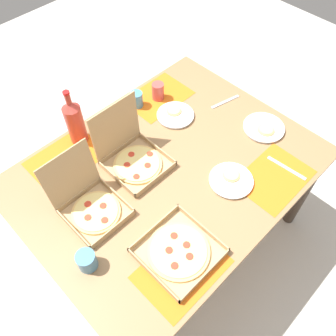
{
  "coord_description": "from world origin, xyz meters",
  "views": [
    {
      "loc": [
        -0.73,
        -0.73,
        2.13
      ],
      "look_at": [
        0.0,
        0.0,
        0.73
      ],
      "focal_mm": 37.82,
      "sensor_mm": 36.0,
      "label": 1
    }
  ],
  "objects_px": {
    "plate_middle": "(231,180)",
    "soda_bottle": "(75,121)",
    "pizza_box_corner_left": "(179,251)",
    "cup_dark": "(137,99)",
    "pizza_box_center": "(90,204)",
    "plate_far_left": "(175,115)",
    "cup_red": "(87,261)",
    "cup_clear_left": "(158,91)",
    "plate_near_left": "(264,128)",
    "pizza_box_corner_right": "(133,156)"
  },
  "relations": [
    {
      "from": "plate_middle",
      "to": "soda_bottle",
      "type": "xyz_separation_m",
      "value": [
        -0.35,
        0.73,
        0.12
      ]
    },
    {
      "from": "pizza_box_corner_left",
      "to": "cup_dark",
      "type": "height_order",
      "value": "cup_dark"
    },
    {
      "from": "pizza_box_center",
      "to": "plate_middle",
      "type": "distance_m",
      "value": 0.66
    },
    {
      "from": "plate_far_left",
      "to": "soda_bottle",
      "type": "relative_size",
      "value": 0.63
    },
    {
      "from": "plate_far_left",
      "to": "cup_red",
      "type": "height_order",
      "value": "cup_red"
    },
    {
      "from": "plate_far_left",
      "to": "cup_clear_left",
      "type": "bearing_deg",
      "value": 78.52
    },
    {
      "from": "plate_middle",
      "to": "cup_dark",
      "type": "xyz_separation_m",
      "value": [
        0.03,
        0.7,
        0.04
      ]
    },
    {
      "from": "plate_middle",
      "to": "cup_dark",
      "type": "relative_size",
      "value": 2.33
    },
    {
      "from": "plate_near_left",
      "to": "pizza_box_corner_left",
      "type": "bearing_deg",
      "value": -168.77
    },
    {
      "from": "pizza_box_corner_right",
      "to": "cup_red",
      "type": "relative_size",
      "value": 3.54
    },
    {
      "from": "pizza_box_corner_right",
      "to": "cup_red",
      "type": "height_order",
      "value": "pizza_box_corner_right"
    },
    {
      "from": "plate_middle",
      "to": "cup_clear_left",
      "type": "height_order",
      "value": "cup_clear_left"
    },
    {
      "from": "plate_far_left",
      "to": "soda_bottle",
      "type": "bearing_deg",
      "value": 153.62
    },
    {
      "from": "cup_dark",
      "to": "pizza_box_corner_left",
      "type": "bearing_deg",
      "value": -120.97
    },
    {
      "from": "cup_dark",
      "to": "plate_far_left",
      "type": "bearing_deg",
      "value": -66.47
    },
    {
      "from": "pizza_box_center",
      "to": "cup_dark",
      "type": "height_order",
      "value": "pizza_box_center"
    },
    {
      "from": "cup_clear_left",
      "to": "pizza_box_center",
      "type": "bearing_deg",
      "value": -156.2
    },
    {
      "from": "soda_bottle",
      "to": "cup_red",
      "type": "relative_size",
      "value": 3.7
    },
    {
      "from": "pizza_box_corner_left",
      "to": "plate_far_left",
      "type": "distance_m",
      "value": 0.8
    },
    {
      "from": "plate_middle",
      "to": "pizza_box_corner_left",
      "type": "bearing_deg",
      "value": -170.37
    },
    {
      "from": "plate_far_left",
      "to": "cup_red",
      "type": "relative_size",
      "value": 2.35
    },
    {
      "from": "plate_near_left",
      "to": "plate_far_left",
      "type": "bearing_deg",
      "value": 123.36
    },
    {
      "from": "plate_middle",
      "to": "cup_clear_left",
      "type": "bearing_deg",
      "value": 76.72
    },
    {
      "from": "pizza_box_center",
      "to": "cup_clear_left",
      "type": "distance_m",
      "value": 0.79
    },
    {
      "from": "plate_near_left",
      "to": "cup_dark",
      "type": "distance_m",
      "value": 0.71
    },
    {
      "from": "pizza_box_corner_left",
      "to": "pizza_box_corner_right",
      "type": "xyz_separation_m",
      "value": [
        0.18,
        0.49,
        0.04
      ]
    },
    {
      "from": "pizza_box_corner_left",
      "to": "pizza_box_center",
      "type": "distance_m",
      "value": 0.44
    },
    {
      "from": "pizza_box_center",
      "to": "cup_red",
      "type": "xyz_separation_m",
      "value": [
        -0.17,
        -0.2,
        -0.0
      ]
    },
    {
      "from": "plate_far_left",
      "to": "soda_bottle",
      "type": "xyz_separation_m",
      "value": [
        -0.47,
        0.24,
        0.12
      ]
    },
    {
      "from": "pizza_box_corner_right",
      "to": "cup_clear_left",
      "type": "xyz_separation_m",
      "value": [
        0.41,
        0.25,
        0.0
      ]
    },
    {
      "from": "pizza_box_corner_left",
      "to": "plate_near_left",
      "type": "bearing_deg",
      "value": 11.23
    },
    {
      "from": "soda_bottle",
      "to": "cup_red",
      "type": "bearing_deg",
      "value": -123.54
    },
    {
      "from": "cup_red",
      "to": "plate_far_left",
      "type": "bearing_deg",
      "value": 21.91
    },
    {
      "from": "pizza_box_corner_right",
      "to": "cup_dark",
      "type": "distance_m",
      "value": 0.41
    },
    {
      "from": "cup_dark",
      "to": "cup_red",
      "type": "bearing_deg",
      "value": -144.04
    },
    {
      "from": "plate_far_left",
      "to": "soda_bottle",
      "type": "height_order",
      "value": "soda_bottle"
    },
    {
      "from": "plate_far_left",
      "to": "cup_dark",
      "type": "bearing_deg",
      "value": 113.53
    },
    {
      "from": "soda_bottle",
      "to": "pizza_box_corner_right",
      "type": "bearing_deg",
      "value": -72.74
    },
    {
      "from": "plate_middle",
      "to": "plate_near_left",
      "type": "distance_m",
      "value": 0.4
    },
    {
      "from": "pizza_box_corner_left",
      "to": "cup_red",
      "type": "relative_size",
      "value": 3.44
    },
    {
      "from": "pizza_box_corner_left",
      "to": "cup_dark",
      "type": "distance_m",
      "value": 0.91
    },
    {
      "from": "pizza_box_corner_right",
      "to": "pizza_box_center",
      "type": "height_order",
      "value": "pizza_box_corner_right"
    },
    {
      "from": "cup_red",
      "to": "plate_middle",
      "type": "bearing_deg",
      "value": -11.35
    },
    {
      "from": "pizza_box_corner_right",
      "to": "plate_near_left",
      "type": "height_order",
      "value": "pizza_box_corner_right"
    },
    {
      "from": "pizza_box_corner_right",
      "to": "pizza_box_center",
      "type": "xyz_separation_m",
      "value": [
        -0.31,
        -0.07,
        -0.0
      ]
    },
    {
      "from": "pizza_box_corner_right",
      "to": "plate_middle",
      "type": "relative_size",
      "value": 1.46
    },
    {
      "from": "cup_dark",
      "to": "pizza_box_corner_right",
      "type": "bearing_deg",
      "value": -134.47
    },
    {
      "from": "soda_bottle",
      "to": "cup_dark",
      "type": "bearing_deg",
      "value": -3.6
    },
    {
      "from": "pizza_box_corner_right",
      "to": "plate_middle",
      "type": "height_order",
      "value": "pizza_box_corner_right"
    },
    {
      "from": "plate_far_left",
      "to": "cup_dark",
      "type": "relative_size",
      "value": 2.25
    }
  ]
}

